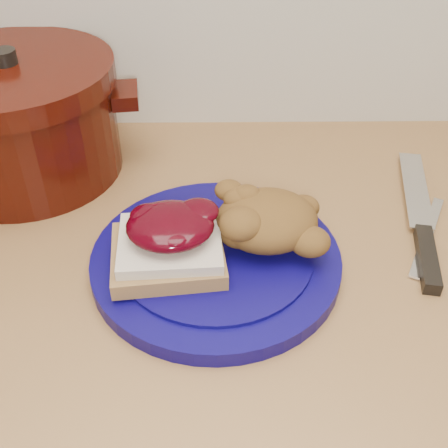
{
  "coord_description": "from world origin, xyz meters",
  "views": [
    {
      "loc": [
        -0.04,
        0.94,
        1.37
      ],
      "look_at": [
        -0.03,
        1.46,
        0.95
      ],
      "focal_mm": 45.0,
      "sensor_mm": 36.0,
      "label": 1
    }
  ],
  "objects_px": {
    "dutch_oven": "(19,118)",
    "chef_knife": "(424,237)",
    "butter_knife": "(427,235)",
    "plate": "(216,260)",
    "pepper_grinder": "(49,127)"
  },
  "relations": [
    {
      "from": "chef_knife",
      "to": "dutch_oven",
      "type": "distance_m",
      "value": 0.58
    },
    {
      "from": "plate",
      "to": "dutch_oven",
      "type": "bearing_deg",
      "value": 141.76
    },
    {
      "from": "chef_knife",
      "to": "pepper_grinder",
      "type": "distance_m",
      "value": 0.54
    },
    {
      "from": "butter_knife",
      "to": "pepper_grinder",
      "type": "bearing_deg",
      "value": 98.36
    },
    {
      "from": "pepper_grinder",
      "to": "butter_knife",
      "type": "bearing_deg",
      "value": -18.24
    },
    {
      "from": "chef_knife",
      "to": "pepper_grinder",
      "type": "height_order",
      "value": "pepper_grinder"
    },
    {
      "from": "chef_knife",
      "to": "pepper_grinder",
      "type": "relative_size",
      "value": 2.14
    },
    {
      "from": "butter_knife",
      "to": "dutch_oven",
      "type": "height_order",
      "value": "dutch_oven"
    },
    {
      "from": "chef_knife",
      "to": "butter_knife",
      "type": "relative_size",
      "value": 1.71
    },
    {
      "from": "plate",
      "to": "dutch_oven",
      "type": "distance_m",
      "value": 0.36
    },
    {
      "from": "dutch_oven",
      "to": "pepper_grinder",
      "type": "xyz_separation_m",
      "value": [
        0.04,
        0.0,
        -0.01
      ]
    },
    {
      "from": "chef_knife",
      "to": "dutch_oven",
      "type": "bearing_deg",
      "value": 81.86
    },
    {
      "from": "dutch_oven",
      "to": "pepper_grinder",
      "type": "relative_size",
      "value": 2.52
    },
    {
      "from": "dutch_oven",
      "to": "chef_knife",
      "type": "bearing_deg",
      "value": -18.22
    },
    {
      "from": "plate",
      "to": "dutch_oven",
      "type": "relative_size",
      "value": 0.87
    }
  ]
}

